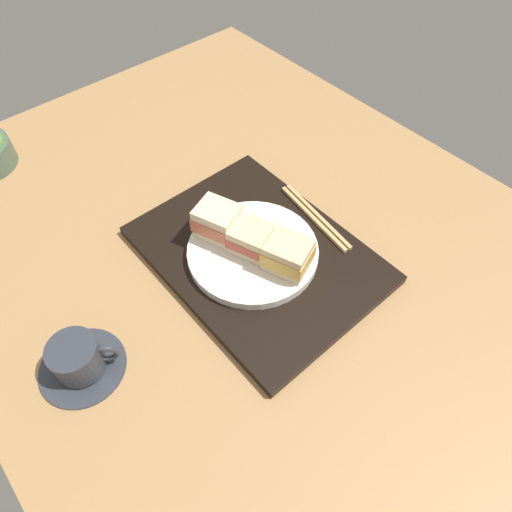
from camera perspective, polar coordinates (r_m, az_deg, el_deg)
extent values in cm
cube|color=tan|center=(84.24, 0.65, -0.44)|extent=(140.00, 100.00, 3.00)
cube|color=black|center=(81.89, 0.25, 0.15)|extent=(42.00, 31.37, 1.77)
cylinder|color=white|center=(80.24, -0.45, 0.62)|extent=(23.01, 23.01, 1.65)
cube|color=beige|center=(77.04, 4.01, -0.75)|extent=(8.71, 8.08, 1.43)
cube|color=gold|center=(75.38, 4.10, 0.21)|extent=(9.08, 8.48, 2.74)
cube|color=beige|center=(73.75, 4.19, 1.20)|extent=(8.71, 8.08, 1.43)
cube|color=beige|center=(78.99, -0.46, 1.35)|extent=(8.71, 8.08, 1.57)
cube|color=#B74C42|center=(77.65, -0.46, 2.15)|extent=(9.11, 8.42, 1.91)
cube|color=beige|center=(76.32, -0.47, 2.99)|extent=(8.71, 8.08, 1.57)
cube|color=beige|center=(81.48, -4.68, 3.32)|extent=(8.71, 8.08, 1.73)
cube|color=#CC6B4C|center=(79.85, -4.79, 4.35)|extent=(9.12, 8.61, 2.65)
cube|color=beige|center=(78.24, -4.89, 5.43)|extent=(8.71, 8.08, 1.73)
cube|color=tan|center=(87.15, 7.68, 5.01)|extent=(19.03, 3.21, 0.70)
cube|color=tan|center=(86.62, 7.10, 4.72)|extent=(19.03, 3.21, 0.70)
cylinder|color=#333842|center=(76.08, -20.81, -12.76)|extent=(13.12, 13.12, 0.80)
cylinder|color=#333842|center=(73.35, -21.53, -11.68)|extent=(7.41, 7.41, 5.61)
cylinder|color=black|center=(71.33, -22.10, -10.81)|extent=(6.82, 6.82, 0.40)
torus|color=#333842|center=(72.17, -18.21, -11.49)|extent=(2.82, 3.74, 3.94)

